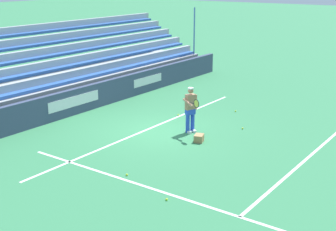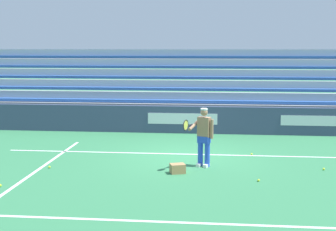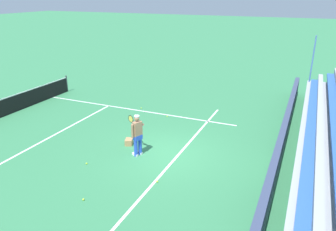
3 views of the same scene
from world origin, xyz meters
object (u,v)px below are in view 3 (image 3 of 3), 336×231
Objects in this scene: tennis_ball_on_baseline at (157,181)px; tennis_ball_midcourt at (87,164)px; ball_box_cardboard at (129,142)px; tennis_ball_by_box at (167,116)px; tennis_ball_stray_back at (83,200)px; tennis_player at (137,135)px; tennis_ball_near_player at (141,108)px.

tennis_ball_on_baseline and tennis_ball_midcourt have the same top height.
ball_box_cardboard is 3.28m from tennis_ball_on_baseline.
tennis_ball_stray_back is (-7.85, -0.56, 0.00)m from tennis_ball_by_box.
tennis_player reaches higher than tennis_ball_midcourt.
tennis_player reaches higher than tennis_ball_by_box.
tennis_player is 4.29× the size of ball_box_cardboard.
tennis_ball_midcourt is at bearing 89.07° from tennis_ball_on_baseline.
tennis_ball_on_baseline is 6.36m from tennis_ball_by_box.
tennis_ball_by_box is at bearing -7.47° from tennis_ball_midcourt.
tennis_player is at bearing -130.18° from ball_box_cardboard.
tennis_ball_by_box is 5.95m from tennis_ball_midcourt.
tennis_player is at bearing -153.21° from tennis_ball_near_player.
tennis_ball_midcourt is at bearing 172.53° from tennis_ball_by_box.
tennis_ball_midcourt is at bearing -170.36° from tennis_ball_near_player.
tennis_ball_by_box is 1.00× the size of tennis_ball_midcourt.
tennis_ball_near_player is 1.00× the size of tennis_ball_midcourt.
tennis_ball_on_baseline is 1.00× the size of tennis_ball_by_box.
tennis_player is at bearing 46.25° from tennis_ball_on_baseline.
tennis_player reaches higher than tennis_ball_near_player.
tennis_ball_midcourt is at bearing 164.15° from ball_box_cardboard.
tennis_player is at bearing -171.57° from tennis_ball_by_box.
tennis_ball_on_baseline is at bearing -159.26° from tennis_ball_by_box.
ball_box_cardboard reaches higher than tennis_ball_midcourt.
tennis_player reaches higher than ball_box_cardboard.
tennis_ball_by_box is (-0.59, -1.88, 0.00)m from tennis_ball_near_player.
tennis_ball_by_box is at bearing 20.74° from tennis_ball_on_baseline.
tennis_ball_stray_back is at bearing -163.89° from tennis_ball_near_player.
tennis_ball_on_baseline is 1.00× the size of tennis_ball_midcourt.
tennis_ball_stray_back is (-4.11, -0.72, -0.10)m from ball_box_cardboard.
tennis_player is 2.37m from tennis_ball_on_baseline.
tennis_ball_near_player is at bearing 16.11° from tennis_ball_stray_back.
ball_box_cardboard reaches higher than tennis_ball_on_baseline.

